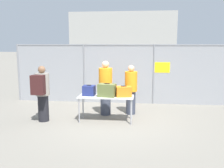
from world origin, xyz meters
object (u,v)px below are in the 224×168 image
traveler_hooded (42,91)px  security_worker_far (131,89)px  suitcase_olive (107,90)px  suitcase_navy (89,90)px  utility_trailer (156,88)px  security_worker_near (106,87)px  suitcase_orange (124,92)px  inspection_table (106,98)px

traveler_hooded → security_worker_far: traveler_hooded is taller
security_worker_far → suitcase_olive: bearing=48.1°
suitcase_navy → utility_trailer: suitcase_navy is taller
traveler_hooded → security_worker_near: (1.79, 0.94, -0.01)m
suitcase_orange → utility_trailer: size_ratio=0.12×
security_worker_near → utility_trailer: size_ratio=0.44×
security_worker_far → suitcase_orange: bearing=72.5°
suitcase_olive → security_worker_far: bearing=53.1°
inspection_table → traveler_hooded: bearing=-172.1°
traveler_hooded → security_worker_far: bearing=14.3°
security_worker_far → utility_trailer: size_ratio=0.40×
suitcase_orange → traveler_hooded: 2.44m
traveler_hooded → utility_trailer: traveler_hooded is taller
inspection_table → suitcase_orange: size_ratio=3.32×
suitcase_navy → suitcase_orange: suitcase_navy is taller
inspection_table → security_worker_far: size_ratio=1.01×
suitcase_olive → security_worker_far: (0.68, 0.91, -0.12)m
utility_trailer → inspection_table: bearing=-115.2°
suitcase_navy → traveler_hooded: traveler_hooded is taller
security_worker_near → security_worker_far: security_worker_near is taller
inspection_table → traveler_hooded: 1.92m
security_worker_near → utility_trailer: bearing=-109.4°
security_worker_near → security_worker_far: (0.83, 0.18, -0.07)m
suitcase_orange → security_worker_near: 0.92m
suitcase_navy → security_worker_far: bearing=32.6°
suitcase_navy → suitcase_olive: suitcase_olive is taller
suitcase_olive → security_worker_near: (-0.14, 0.73, -0.04)m
suitcase_orange → suitcase_navy: bearing=177.6°
suitcase_olive → suitcase_orange: bearing=7.4°
suitcase_orange → traveler_hooded: (-2.43, -0.28, 0.00)m
traveler_hooded → utility_trailer: size_ratio=0.41×
suitcase_orange → security_worker_far: security_worker_far is taller
suitcase_olive → utility_trailer: suitcase_olive is taller
suitcase_navy → security_worker_far: (1.25, 0.80, -0.08)m
inspection_table → suitcase_olive: bearing=-51.3°
suitcase_navy → utility_trailer: bearing=58.1°
inspection_table → utility_trailer: bearing=64.8°
suitcase_navy → suitcase_olive: 0.58m
inspection_table → utility_trailer: 4.08m
suitcase_olive → inspection_table: bearing=128.7°
suitcase_olive → utility_trailer: bearing=65.6°
suitcase_navy → security_worker_near: security_worker_near is taller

